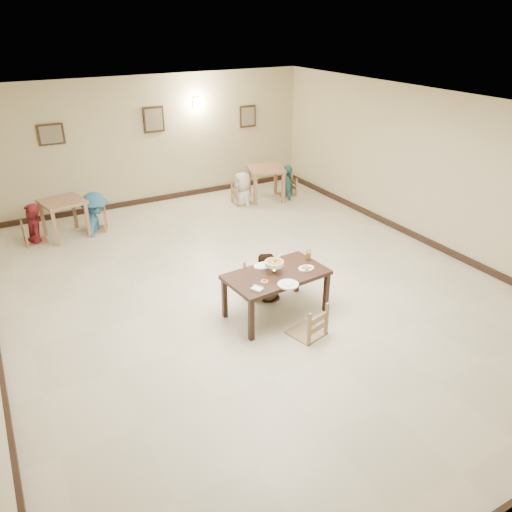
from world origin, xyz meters
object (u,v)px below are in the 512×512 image
bg_table_right (266,173)px  bg_diner_a (29,205)px  chair_near (308,305)px  bg_diner_b (92,193)px  main_table (276,278)px  bg_chair_lr (95,211)px  bg_table_left (63,207)px  bg_diner_c (242,172)px  main_diner (264,254)px  chair_far (258,268)px  bg_chair_rr (287,178)px  bg_diner_d (288,165)px  curry_warmer (274,263)px  bg_chair_rl (242,185)px  drink_glass (308,255)px  bg_chair_ll (33,222)px

bg_table_right → bg_diner_a: bearing=179.8°
chair_near → bg_diner_b: size_ratio=0.58×
main_table → bg_chair_lr: (-1.66, 4.74, -0.20)m
bg_table_left → bg_diner_c: size_ratio=0.60×
main_diner → bg_diner_c: bearing=-107.6°
chair_near → bg_chair_lr: bearing=-86.4°
chair_far → bg_diner_b: bg_diner_b is taller
bg_table_left → chair_near: bearing=-66.1°
main_table → chair_far: bearing=79.8°
chair_near → bg_diner_a: bearing=-75.1°
bg_chair_lr → bg_chair_rr: size_ratio=0.98×
main_table → chair_near: chair_near is taller
bg_table_left → bg_chair_lr: 0.66m
chair_near → chair_far: bearing=-102.3°
bg_chair_lr → bg_diner_d: size_ratio=0.56×
curry_warmer → bg_diner_b: bearing=109.3°
bg_chair_rr → bg_diner_a: bg_diner_a is taller
curry_warmer → bg_diner_d: 5.66m
main_table → bg_diner_d: bg_diner_d is taller
main_diner → bg_chair_rr: size_ratio=1.72×
bg_chair_rl → bg_diner_d: (1.30, 0.00, 0.31)m
chair_far → bg_diner_c: size_ratio=0.60×
chair_near → bg_diner_a: size_ratio=0.60×
chair_far → bg_diner_a: (-2.97, 4.02, 0.36)m
bg_table_left → bg_diner_b: bg_diner_b is taller
main_diner → bg_diner_d: bg_diner_d is taller
chair_far → bg_chair_rr: size_ratio=1.05×
bg_table_left → main_diner: bearing=-60.1°
bg_table_left → bg_table_right: 4.82m
drink_glass → bg_table_left: bearing=123.0°
chair_near → bg_diner_d: 6.22m
bg_chair_lr → drink_glass: bearing=43.3°
main_table → curry_warmer: curry_warmer is taller
bg_chair_rr → bg_diner_c: bg_diner_c is taller
main_table → drink_glass: size_ratio=9.89×
bg_chair_rl → main_table: bearing=163.5°
main_table → chair_near: size_ratio=1.62×
bg_table_right → bg_chair_ll: bearing=179.8°
bg_diner_d → curry_warmer: bearing=168.9°
bg_chair_rl → bg_diner_b: bg_diner_b is taller
bg_diner_a → bg_diner_b: bg_diner_b is taller
bg_chair_rl → bg_chair_rr: size_ratio=1.08×
chair_near → bg_chair_ll: (-3.02, 5.39, -0.05)m
chair_far → bg_table_right: bearing=73.2°
chair_near → main_diner: 1.28m
chair_near → curry_warmer: size_ratio=3.08×
chair_near → bg_table_right: size_ratio=0.97×
bg_table_left → bg_chair_rr: 5.47m
bg_chair_rl → chair_near: bearing=167.1°
chair_near → bg_diner_c: (1.77, 5.39, 0.29)m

